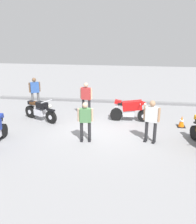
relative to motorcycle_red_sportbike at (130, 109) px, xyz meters
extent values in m
plane|color=gray|center=(-1.40, -1.54, -0.59)|extent=(40.00, 40.00, 0.00)
cube|color=gray|center=(-1.40, 3.06, -0.52)|extent=(14.00, 0.30, 0.15)
cylinder|color=black|center=(0.66, -0.01, -0.29)|extent=(0.60, 0.17, 0.60)
cylinder|color=black|center=(-0.69, 0.01, -0.29)|extent=(0.60, 0.23, 0.60)
cylinder|color=silver|center=(0.66, -0.01, -0.29)|extent=(0.21, 0.18, 0.21)
cylinder|color=silver|center=(-0.69, 0.01, -0.29)|extent=(0.21, 0.18, 0.21)
cube|color=silver|center=(-0.06, 0.00, -0.19)|extent=(0.56, 0.29, 0.32)
cube|color=red|center=(0.09, 0.00, 0.21)|extent=(0.99, 0.37, 0.57)
cone|color=red|center=(0.61, -0.01, 0.36)|extent=(0.36, 0.34, 0.39)
cube|color=black|center=(-0.31, 0.00, 0.28)|extent=(0.60, 0.27, 0.12)
cube|color=red|center=(-0.61, 0.01, 0.36)|extent=(0.35, 0.22, 0.23)
cylinder|color=silver|center=(-0.56, -0.07, 0.18)|extent=(0.40, 0.10, 0.17)
cylinder|color=silver|center=(-0.56, 0.09, 0.18)|extent=(0.40, 0.10, 0.17)
cylinder|color=silver|center=(0.47, -0.01, 0.38)|extent=(0.05, 0.70, 0.04)
sphere|color=silver|center=(0.69, -0.01, 0.31)|extent=(0.16, 0.16, 0.16)
cylinder|color=black|center=(-5.30, -2.74, -0.29)|extent=(0.26, 0.61, 0.60)
cylinder|color=silver|center=(-5.30, -2.74, -0.29)|extent=(0.19, 0.22, 0.21)
cube|color=navy|center=(-5.30, -2.82, 0.36)|extent=(0.24, 0.36, 0.23)
cylinder|color=silver|center=(-5.21, -2.87, 0.18)|extent=(0.11, 0.40, 0.17)
cylinder|color=black|center=(-3.77, -0.86, -0.27)|extent=(0.63, 0.39, 0.64)
cylinder|color=black|center=(-5.07, -0.22, -0.27)|extent=(0.63, 0.39, 0.64)
cylinder|color=silver|center=(-3.77, -0.86, -0.27)|extent=(0.26, 0.22, 0.22)
cylinder|color=silver|center=(-5.07, -0.22, -0.27)|extent=(0.26, 0.22, 0.22)
cube|color=silver|center=(-4.47, -0.52, -0.17)|extent=(0.63, 0.50, 0.32)
cube|color=black|center=(-4.29, -0.61, 0.23)|extent=(0.64, 0.54, 0.30)
cube|color=black|center=(-3.77, -0.86, 0.08)|extent=(0.47, 0.34, 0.08)
cube|color=#4C2D19|center=(-4.69, -0.41, 0.25)|extent=(0.65, 0.50, 0.12)
cube|color=black|center=(-4.96, -0.27, 0.23)|extent=(0.38, 0.34, 0.18)
cylinder|color=silver|center=(-4.75, -0.19, -0.22)|extent=(0.55, 0.34, 0.16)
cylinder|color=silver|center=(-3.99, -0.75, 0.48)|extent=(0.34, 0.64, 0.04)
sphere|color=silver|center=(-3.79, -0.85, 0.28)|extent=(0.16, 0.16, 0.16)
cylinder|color=black|center=(2.73, -1.84, -0.29)|extent=(0.36, 0.64, 0.60)
cylinder|color=black|center=(2.73, -1.84, -0.29)|extent=(0.22, 0.25, 0.21)
cylinder|color=black|center=(2.68, -1.98, 0.18)|extent=(0.18, 0.41, 0.17)
cylinder|color=#262628|center=(-2.46, 0.58, -0.16)|extent=(0.16, 0.16, 0.87)
cube|color=black|center=(-2.48, 0.52, -0.55)|extent=(0.16, 0.28, 0.08)
cylinder|color=#262628|center=(-2.13, 0.50, -0.16)|extent=(0.16, 0.16, 0.87)
cube|color=black|center=(-2.14, 0.44, -0.55)|extent=(0.16, 0.28, 0.08)
cube|color=#B23333|center=(-2.30, 0.54, 0.58)|extent=(0.53, 0.33, 0.62)
cylinder|color=#D8AD8C|center=(-2.58, 0.61, 0.60)|extent=(0.11, 0.11, 0.58)
cylinder|color=#D8AD8C|center=(-2.01, 0.47, 0.60)|extent=(0.11, 0.11, 0.58)
sphere|color=#D8AD8C|center=(-2.30, 0.54, 1.04)|extent=(0.24, 0.24, 0.24)
cylinder|color=#262628|center=(-1.92, -2.58, -0.19)|extent=(0.15, 0.15, 0.81)
cube|color=black|center=(-1.92, -2.64, -0.55)|extent=(0.14, 0.27, 0.08)
cylinder|color=#262628|center=(-1.61, -2.53, -0.19)|extent=(0.15, 0.15, 0.81)
cube|color=black|center=(-1.60, -2.59, -0.55)|extent=(0.14, 0.27, 0.08)
cube|color=#4C7F4C|center=(-1.77, -2.56, 0.50)|extent=(0.48, 0.28, 0.57)
cylinder|color=#D8AD8C|center=(-2.04, -2.60, 0.52)|extent=(0.10, 0.10, 0.54)
cylinder|color=#D8AD8C|center=(-1.50, -2.52, 0.52)|extent=(0.10, 0.10, 0.54)
sphere|color=#D8AD8C|center=(-1.77, -2.56, 0.93)|extent=(0.22, 0.22, 0.22)
cylinder|color=#59595B|center=(-5.36, 1.75, -0.17)|extent=(0.18, 0.18, 0.84)
cube|color=black|center=(-5.39, 1.80, -0.55)|extent=(0.23, 0.27, 0.08)
cylinder|color=#59595B|center=(-5.64, 1.56, -0.17)|extent=(0.18, 0.18, 0.84)
cube|color=black|center=(-5.67, 1.61, -0.55)|extent=(0.23, 0.27, 0.08)
cube|color=#3359A5|center=(-5.50, 1.65, 0.55)|extent=(0.52, 0.44, 0.60)
cylinder|color=brown|center=(-5.26, 1.81, 0.57)|extent=(0.12, 0.12, 0.56)
cylinder|color=brown|center=(-5.74, 1.50, 0.57)|extent=(0.12, 0.12, 0.56)
sphere|color=brown|center=(-5.50, 1.65, 0.99)|extent=(0.23, 0.23, 0.23)
cylinder|color=#262628|center=(0.70, -2.25, -0.16)|extent=(0.16, 0.16, 0.86)
cube|color=black|center=(0.68, -2.31, -0.55)|extent=(0.17, 0.28, 0.08)
cylinder|color=#262628|center=(1.03, -2.35, -0.16)|extent=(0.16, 0.16, 0.86)
cube|color=black|center=(1.01, -2.41, -0.55)|extent=(0.17, 0.28, 0.08)
cube|color=silver|center=(0.86, -2.30, 0.57)|extent=(0.53, 0.35, 0.61)
cylinder|color=tan|center=(0.59, -2.22, 0.59)|extent=(0.11, 0.11, 0.58)
cylinder|color=tan|center=(1.14, -2.38, 0.59)|extent=(0.11, 0.11, 0.58)
sphere|color=tan|center=(0.86, -2.30, 1.03)|extent=(0.23, 0.23, 0.23)
cube|color=black|center=(2.40, -0.48, -0.58)|extent=(0.36, 0.36, 0.03)
cone|color=orange|center=(2.40, -0.48, -0.31)|extent=(0.28, 0.28, 0.50)
cylinder|color=white|center=(2.40, -0.48, -0.27)|extent=(0.19, 0.19, 0.08)
camera|label=1|loc=(0.05, -12.08, 3.91)|focal=41.16mm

